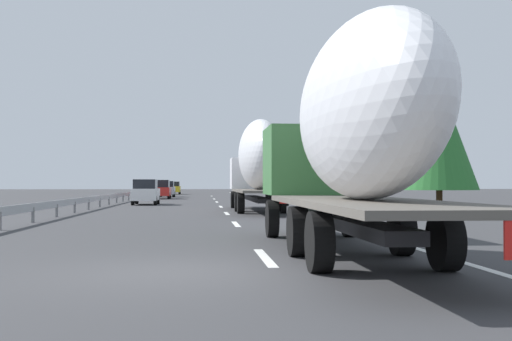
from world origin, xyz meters
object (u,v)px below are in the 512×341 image
Objects in this scene: car_red_compact at (161,189)px; road_sign at (281,174)px; truck_trailing at (351,131)px; car_yellow_coupe at (174,188)px; car_white_van at (146,192)px; car_silver_hatch at (167,189)px; truck_lead at (258,161)px.

road_sign reaches higher than car_red_compact.
car_yellow_coupe is (79.74, 7.02, -1.68)m from truck_trailing.
car_red_compact reaches higher than car_white_van.
car_red_compact reaches higher than car_silver_hatch.
car_white_van is 10.57m from road_sign.
car_white_van is 17.98m from car_red_compact.
truck_trailing is at bearing 175.09° from road_sign.
road_sign is at bearing -76.23° from car_white_van.
car_yellow_coupe is at bearing -0.23° from car_red_compact.
truck_lead is 1.05× the size of truck_trailing.
road_sign reaches higher than car_white_van.
truck_lead reaches higher than car_white_van.
truck_trailing reaches higher than car_red_compact.
road_sign is at bearing -4.91° from truck_trailing.
car_white_van is 46.19m from car_yellow_coupe.
car_silver_hatch is at bearing 6.57° from truck_trailing.
car_silver_hatch is 26.53m from road_sign.
truck_trailing reaches higher than road_sign.
car_yellow_coupe is 1.42× the size of road_sign.
truck_lead is at bearing -149.19° from car_white_van.
truck_trailing reaches higher than car_silver_hatch.
truck_trailing reaches higher than car_yellow_coupe.
car_silver_hatch is 1.26× the size of road_sign.
car_red_compact is 9.03m from car_silver_hatch.
truck_lead reaches higher than car_red_compact.
car_yellow_coupe is at bearing 0.12° from car_silver_hatch.
car_white_van is at bearing 179.91° from car_yellow_coupe.
road_sign is at bearing -12.16° from truck_lead.
road_sign reaches higher than car_yellow_coupe.
truck_lead is at bearing -166.58° from car_red_compact.
truck_lead is 58.52m from car_yellow_coupe.
car_white_van is at bearing 30.81° from truck_lead.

